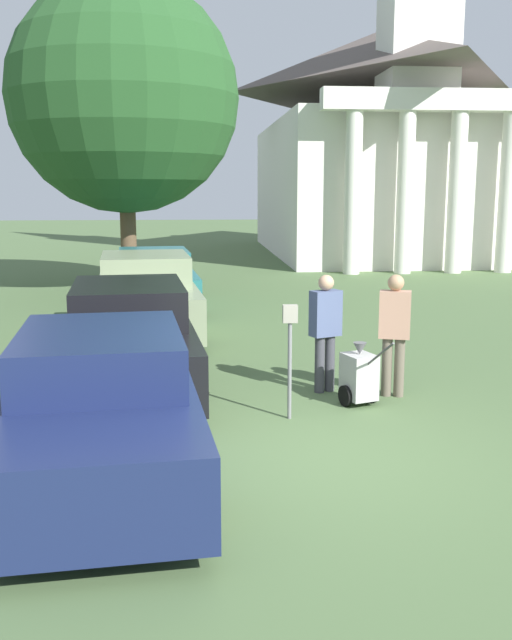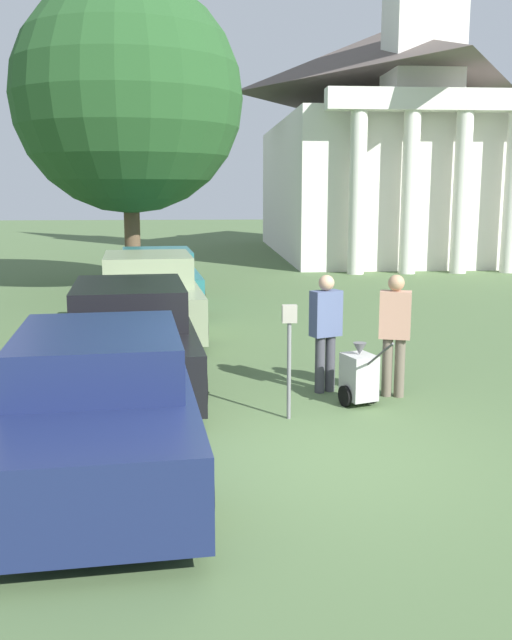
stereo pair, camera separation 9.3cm
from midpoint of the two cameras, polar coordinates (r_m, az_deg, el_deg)
ground_plane at (r=7.81m, az=4.71°, el=-10.88°), size 120.00×120.00×0.00m
parked_car_navy at (r=7.60m, az=-11.95°, el=-6.29°), size 2.29×5.20×1.45m
parked_car_black at (r=10.70m, az=-9.78°, el=-1.25°), size 2.26×5.33×1.50m
parked_car_sage at (r=14.47m, az=-8.44°, el=1.95°), size 2.38×5.27×1.57m
parked_car_teal at (r=17.55m, az=-7.77°, el=3.27°), size 2.33×5.26×1.40m
parking_meter at (r=8.76m, az=2.98°, el=-1.65°), size 0.18×0.09×1.44m
person_worker at (r=9.99m, az=5.86°, el=-0.50°), size 0.47×0.37×1.67m
person_supervisor at (r=9.91m, az=11.30°, el=-0.63°), size 0.47×0.33×1.70m
equipment_cart at (r=9.57m, az=8.52°, el=-4.49°), size 0.54×1.00×1.00m
church at (r=32.14m, az=10.15°, el=14.89°), size 9.04×15.87×23.34m
shade_tree at (r=20.45m, az=-10.07°, el=17.12°), size 6.23×6.23×8.39m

